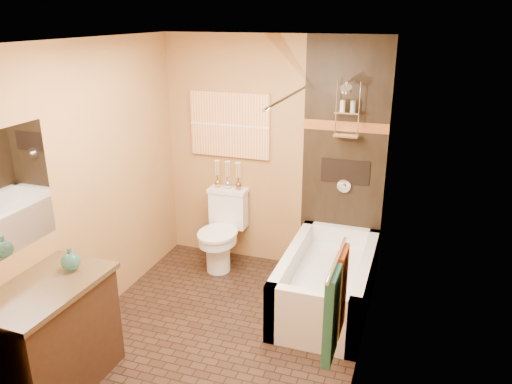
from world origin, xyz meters
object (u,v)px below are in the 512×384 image
at_px(sunset_painting, 230,125).
at_px(toilet, 222,230).
at_px(vanity, 51,337).
at_px(bathtub, 327,286).

relative_size(sunset_painting, toilet, 1.06).
bearing_deg(vanity, sunset_painting, 81.30).
distance_m(sunset_painting, bathtub, 1.97).
bearing_deg(bathtub, vanity, -134.58).
bearing_deg(bathtub, sunset_painting, 150.19).
relative_size(bathtub, vanity, 1.50).
xyz_separation_m(sunset_painting, vanity, (-0.46, -2.48, -1.11)).
bearing_deg(bathtub, toilet, 160.49).
bearing_deg(sunset_painting, bathtub, -29.81).
bearing_deg(toilet, sunset_painting, 88.95).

